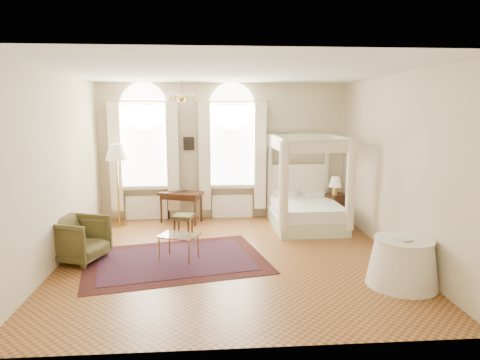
{
  "coord_description": "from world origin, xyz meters",
  "views": [
    {
      "loc": [
        -0.4,
        -7.44,
        2.67
      ],
      "look_at": [
        0.2,
        0.4,
        1.37
      ],
      "focal_mm": 32.0,
      "sensor_mm": 36.0,
      "label": 1
    }
  ],
  "objects_px": {
    "writing_desk": "(181,196)",
    "floor_lamp": "(116,156)",
    "coffee_table": "(179,237)",
    "stool": "(183,218)",
    "armchair": "(79,239)",
    "nightstand": "(337,208)",
    "canopy_bed": "(306,207)",
    "side_table": "(403,262)"
  },
  "relations": [
    {
      "from": "writing_desk",
      "to": "armchair",
      "type": "relative_size",
      "value": 1.26
    },
    {
      "from": "coffee_table",
      "to": "side_table",
      "type": "bearing_deg",
      "value": -21.72
    },
    {
      "from": "canopy_bed",
      "to": "side_table",
      "type": "height_order",
      "value": "canopy_bed"
    },
    {
      "from": "writing_desk",
      "to": "nightstand",
      "type": "bearing_deg",
      "value": -2.33
    },
    {
      "from": "writing_desk",
      "to": "armchair",
      "type": "distance_m",
      "value": 3.03
    },
    {
      "from": "floor_lamp",
      "to": "side_table",
      "type": "bearing_deg",
      "value": -36.93
    },
    {
      "from": "nightstand",
      "to": "armchair",
      "type": "xyz_separation_m",
      "value": [
        -5.4,
        -2.37,
        0.07
      ]
    },
    {
      "from": "stool",
      "to": "armchair",
      "type": "distance_m",
      "value": 2.26
    },
    {
      "from": "nightstand",
      "to": "writing_desk",
      "type": "xyz_separation_m",
      "value": [
        -3.74,
        0.15,
        0.3
      ]
    },
    {
      "from": "coffee_table",
      "to": "side_table",
      "type": "height_order",
      "value": "side_table"
    },
    {
      "from": "side_table",
      "to": "canopy_bed",
      "type": "bearing_deg",
      "value": 102.35
    },
    {
      "from": "nightstand",
      "to": "stool",
      "type": "xyz_separation_m",
      "value": [
        -3.63,
        -0.96,
        0.05
      ]
    },
    {
      "from": "floor_lamp",
      "to": "side_table",
      "type": "relative_size",
      "value": 1.75
    },
    {
      "from": "armchair",
      "to": "nightstand",
      "type": "bearing_deg",
      "value": -46.65
    },
    {
      "from": "nightstand",
      "to": "side_table",
      "type": "bearing_deg",
      "value": -92.13
    },
    {
      "from": "side_table",
      "to": "stool",
      "type": "bearing_deg",
      "value": 140.66
    },
    {
      "from": "armchair",
      "to": "floor_lamp",
      "type": "xyz_separation_m",
      "value": [
        0.24,
        2.31,
        1.22
      ]
    },
    {
      "from": "armchair",
      "to": "coffee_table",
      "type": "distance_m",
      "value": 1.77
    },
    {
      "from": "canopy_bed",
      "to": "coffee_table",
      "type": "bearing_deg",
      "value": -145.06
    },
    {
      "from": "canopy_bed",
      "to": "stool",
      "type": "distance_m",
      "value": 2.8
    },
    {
      "from": "nightstand",
      "to": "floor_lamp",
      "type": "distance_m",
      "value": 5.32
    },
    {
      "from": "writing_desk",
      "to": "stool",
      "type": "bearing_deg",
      "value": -84.57
    },
    {
      "from": "writing_desk",
      "to": "side_table",
      "type": "height_order",
      "value": "same"
    },
    {
      "from": "canopy_bed",
      "to": "side_table",
      "type": "relative_size",
      "value": 1.93
    },
    {
      "from": "canopy_bed",
      "to": "nightstand",
      "type": "distance_m",
      "value": 1.01
    },
    {
      "from": "nightstand",
      "to": "floor_lamp",
      "type": "height_order",
      "value": "floor_lamp"
    },
    {
      "from": "armchair",
      "to": "side_table",
      "type": "relative_size",
      "value": 0.81
    },
    {
      "from": "canopy_bed",
      "to": "nightstand",
      "type": "xyz_separation_m",
      "value": [
        0.87,
        0.5,
        -0.15
      ]
    },
    {
      "from": "stool",
      "to": "side_table",
      "type": "distance_m",
      "value": 4.52
    },
    {
      "from": "nightstand",
      "to": "stool",
      "type": "bearing_deg",
      "value": -165.18
    },
    {
      "from": "armchair",
      "to": "floor_lamp",
      "type": "relative_size",
      "value": 0.46
    },
    {
      "from": "writing_desk",
      "to": "floor_lamp",
      "type": "bearing_deg",
      "value": -171.79
    },
    {
      "from": "nightstand",
      "to": "armchair",
      "type": "distance_m",
      "value": 5.9
    },
    {
      "from": "floor_lamp",
      "to": "stool",
      "type": "bearing_deg",
      "value": -30.79
    },
    {
      "from": "writing_desk",
      "to": "coffee_table",
      "type": "height_order",
      "value": "writing_desk"
    },
    {
      "from": "side_table",
      "to": "writing_desk",
      "type": "bearing_deg",
      "value": 132.14
    },
    {
      "from": "stool",
      "to": "coffee_table",
      "type": "relative_size",
      "value": 0.6
    },
    {
      "from": "writing_desk",
      "to": "floor_lamp",
      "type": "xyz_separation_m",
      "value": [
        -1.42,
        -0.2,
        0.99
      ]
    },
    {
      "from": "stool",
      "to": "armchair",
      "type": "xyz_separation_m",
      "value": [
        -1.77,
        -1.41,
        0.01
      ]
    },
    {
      "from": "writing_desk",
      "to": "stool",
      "type": "relative_size",
      "value": 2.29
    },
    {
      "from": "canopy_bed",
      "to": "side_table",
      "type": "bearing_deg",
      "value": -77.65
    },
    {
      "from": "floor_lamp",
      "to": "side_table",
      "type": "height_order",
      "value": "floor_lamp"
    }
  ]
}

